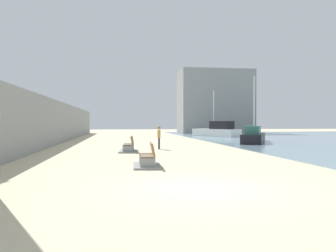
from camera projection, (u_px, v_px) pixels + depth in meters
The scene contains 8 objects.
ground_plane at pixel (147, 145), 27.06m from camera, with size 120.00×120.00×0.00m, color beige.
seawall at pixel (49, 123), 25.96m from camera, with size 0.80×64.00×3.59m, color gray.
bench_near at pixel (148, 161), 13.87m from camera, with size 1.19×2.15×0.98m.
bench_far at pixel (129, 148), 20.79m from camera, with size 1.28×2.19×0.98m.
person_walking at pixel (159, 136), 22.85m from camera, with size 0.24×0.52×1.55m.
boat_far_right at pixel (217, 131), 43.08m from camera, with size 5.01×7.13×5.85m.
boat_distant at pixel (254, 136), 29.89m from camera, with size 4.64×7.07×5.95m.
harbor_building at pixel (215, 102), 56.69m from camera, with size 12.00×6.00×10.47m, color gray.
Camera 1 is at (-2.19, -9.01, 1.82)m, focal length 36.21 mm.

